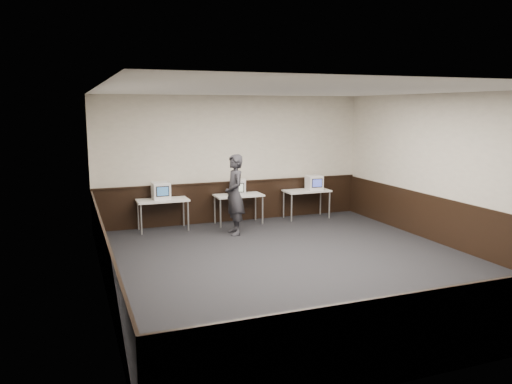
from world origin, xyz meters
The scene contains 18 objects.
floor centered at (0.00, 0.00, 0.00)m, with size 8.00×8.00×0.00m, color black.
ceiling centered at (0.00, 0.00, 3.20)m, with size 8.00×8.00×0.00m, color white.
back_wall centered at (0.00, 4.00, 1.60)m, with size 7.00×7.00×0.00m, color beige.
front_wall centered at (0.00, -4.00, 1.60)m, with size 7.00×7.00×0.00m, color beige.
left_wall centered at (-3.50, 0.00, 1.60)m, with size 8.00×8.00×0.00m, color beige.
right_wall centered at (3.50, 0.00, 1.60)m, with size 8.00×8.00×0.00m, color beige.
wainscot_back centered at (0.00, 3.98, 0.50)m, with size 6.98×0.04×1.00m, color black.
wainscot_front centered at (0.00, -3.98, 0.50)m, with size 6.98×0.04×1.00m, color black.
wainscot_left centered at (-3.48, 0.00, 0.50)m, with size 0.04×7.98×1.00m, color black.
wainscot_right centered at (3.48, 0.00, 0.50)m, with size 0.04×7.98×1.00m, color black.
wainscot_rail centered at (0.00, 3.96, 1.02)m, with size 6.98×0.06×0.04m, color black.
desk_left centered at (-1.90, 3.60, 0.68)m, with size 1.20×0.60×0.75m.
desk_center centered at (0.00, 3.60, 0.68)m, with size 1.20×0.60×0.75m.
desk_right centered at (1.90, 3.60, 0.68)m, with size 1.20×0.60×0.75m.
emac_left centered at (-1.93, 3.64, 0.95)m, with size 0.41×0.44×0.40m.
emac_center centered at (-0.01, 3.58, 0.94)m, with size 0.49×0.50×0.38m.
emac_right centered at (2.09, 3.56, 0.94)m, with size 0.42×0.44×0.38m.
person centered at (-0.41, 2.65, 0.93)m, with size 0.68×0.44×1.85m, color #28282D.
Camera 1 is at (-3.95, -8.03, 2.91)m, focal length 35.00 mm.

